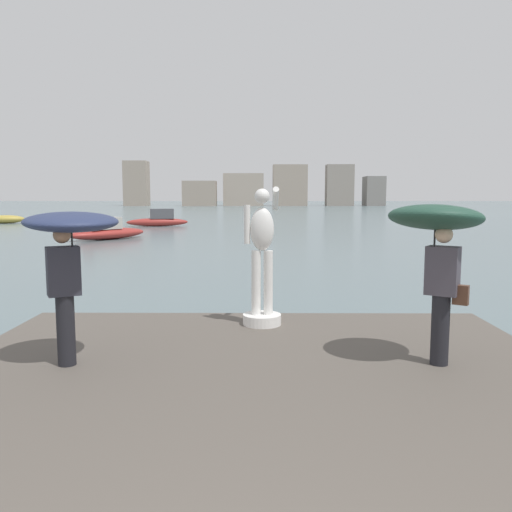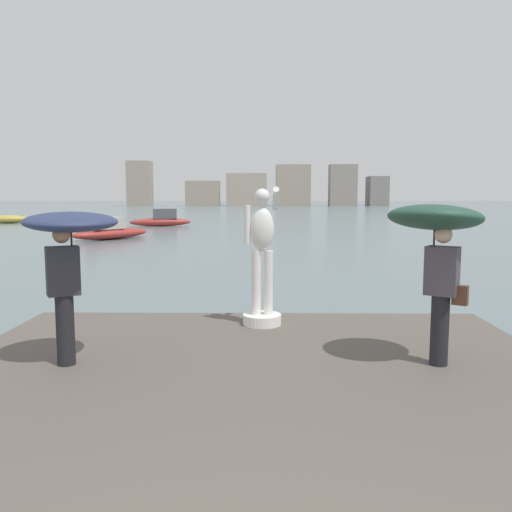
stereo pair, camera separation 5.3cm
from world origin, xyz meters
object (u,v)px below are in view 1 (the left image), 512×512
object	(u,v)px
boat_mid	(5,219)
boat_far	(107,231)
onlooker_right	(437,233)
statue_white_figure	(262,267)
boat_near	(159,220)
onlooker_left	(69,240)

from	to	relation	value
boat_mid	boat_far	bearing A→B (deg)	-50.57
onlooker_right	boat_mid	distance (m)	47.98
statue_white_figure	boat_mid	bearing A→B (deg)	120.72
boat_near	boat_mid	distance (m)	15.35
boat_near	boat_far	xyz separation A→B (m)	(-0.48, -12.96, -0.04)
onlooker_right	boat_mid	xyz separation A→B (m)	(-25.21, 40.78, -1.66)
onlooker_left	boat_near	distance (m)	37.01
onlooker_left	boat_far	bearing A→B (deg)	105.35
onlooker_right	boat_far	world-z (taller)	onlooker_right
boat_mid	boat_far	xyz separation A→B (m)	(14.24, -17.32, 0.10)
onlooker_left	boat_far	xyz separation A→B (m)	(-6.46, 23.53, -1.49)
onlooker_right	boat_far	size ratio (longest dim) A/B	0.42
statue_white_figure	onlooker_right	world-z (taller)	statue_white_figure
boat_mid	onlooker_right	bearing A→B (deg)	-58.27
statue_white_figure	boat_mid	size ratio (longest dim) A/B	0.64
onlooker_left	boat_mid	bearing A→B (deg)	116.87
boat_near	boat_far	distance (m)	12.97
onlooker_right	statue_white_figure	bearing A→B (deg)	137.69
onlooker_right	boat_far	distance (m)	25.95
boat_mid	onlooker_left	bearing A→B (deg)	-63.13
onlooker_left	boat_mid	size ratio (longest dim) A/B	0.55
onlooker_right	boat_far	xyz separation A→B (m)	(-10.97, 23.46, -1.57)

